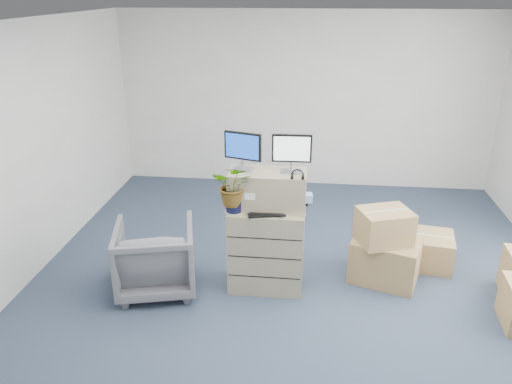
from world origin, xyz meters
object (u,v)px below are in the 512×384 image
(monitor_left, at_px, (243,149))
(office_chair, at_px, (155,254))
(water_bottle, at_px, (274,199))
(potted_plant, at_px, (234,190))
(filing_cabinet_lower, at_px, (267,248))
(monitor_right, at_px, (292,151))
(keyboard, at_px, (266,214))

(monitor_left, relative_size, office_chair, 0.47)
(water_bottle, relative_size, potted_plant, 0.43)
(filing_cabinet_lower, distance_m, monitor_left, 1.13)
(monitor_left, bearing_deg, filing_cabinet_lower, -0.27)
(monitor_left, height_order, water_bottle, monitor_left)
(office_chair, bearing_deg, potted_plant, 170.79)
(monitor_right, xyz_separation_m, potted_plant, (-0.57, -0.18, -0.38))
(monitor_left, distance_m, office_chair, 1.49)
(filing_cabinet_lower, height_order, keyboard, keyboard)
(water_bottle, height_order, office_chair, water_bottle)
(monitor_right, height_order, keyboard, monitor_right)
(monitor_right, xyz_separation_m, keyboard, (-0.24, -0.20, -0.62))
(monitor_left, height_order, office_chair, monitor_left)
(monitor_right, xyz_separation_m, office_chair, (-1.43, -0.25, -1.14))
(water_bottle, height_order, potted_plant, potted_plant)
(monitor_right, bearing_deg, filing_cabinet_lower, -166.80)
(keyboard, height_order, water_bottle, water_bottle)
(filing_cabinet_lower, height_order, office_chair, filing_cabinet_lower)
(filing_cabinet_lower, xyz_separation_m, monitor_right, (0.24, 0.06, 1.09))
(monitor_right, distance_m, potted_plant, 0.71)
(keyboard, distance_m, water_bottle, 0.19)
(keyboard, height_order, potted_plant, potted_plant)
(potted_plant, bearing_deg, monitor_right, 17.67)
(monitor_left, distance_m, monitor_right, 0.50)
(filing_cabinet_lower, relative_size, monitor_left, 2.34)
(monitor_right, relative_size, potted_plant, 0.82)
(water_bottle, bearing_deg, office_chair, -170.47)
(potted_plant, xyz_separation_m, office_chair, (-0.86, -0.07, -0.76))
(monitor_left, relative_size, water_bottle, 1.88)
(potted_plant, bearing_deg, filing_cabinet_lower, 20.18)
(filing_cabinet_lower, xyz_separation_m, office_chair, (-1.19, -0.19, -0.04))
(monitor_right, distance_m, keyboard, 0.69)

